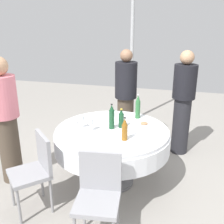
# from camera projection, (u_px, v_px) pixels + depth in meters

# --- Properties ---
(ground_plane) EXTENTS (10.00, 10.00, 0.00)m
(ground_plane) POSITION_uv_depth(u_px,v_px,m) (112.00, 181.00, 3.48)
(ground_plane) COLOR gray
(dining_table) EXTENTS (1.43, 1.43, 0.74)m
(dining_table) POSITION_uv_depth(u_px,v_px,m) (112.00, 140.00, 3.28)
(dining_table) COLOR white
(dining_table) RESTS_ON ground_plane
(bottle_dark_green_far) EXTENTS (0.07, 0.07, 0.32)m
(bottle_dark_green_far) POSITION_uv_depth(u_px,v_px,m) (112.00, 117.00, 3.21)
(bottle_dark_green_far) COLOR #194728
(bottle_dark_green_far) RESTS_ON dining_table
(bottle_amber_inner) EXTENTS (0.07, 0.07, 0.27)m
(bottle_amber_inner) POSITION_uv_depth(u_px,v_px,m) (125.00, 130.00, 2.91)
(bottle_amber_inner) COLOR #8C5619
(bottle_amber_inner) RESTS_ON dining_table
(bottle_dark_green_front) EXTENTS (0.07, 0.07, 0.25)m
(bottle_dark_green_front) POSITION_uv_depth(u_px,v_px,m) (121.00, 119.00, 3.25)
(bottle_dark_green_front) COLOR #194728
(bottle_dark_green_front) RESTS_ON dining_table
(bottle_green_right) EXTENTS (0.07, 0.07, 0.34)m
(bottle_green_right) POSITION_uv_depth(u_px,v_px,m) (138.00, 107.00, 3.55)
(bottle_green_right) COLOR #2D6B38
(bottle_green_right) RESTS_ON dining_table
(wine_glass_right) EXTENTS (0.07, 0.07, 0.16)m
(wine_glass_right) POSITION_uv_depth(u_px,v_px,m) (91.00, 122.00, 3.16)
(wine_glass_right) COLOR white
(wine_glass_right) RESTS_ON dining_table
(wine_glass_north) EXTENTS (0.07, 0.07, 0.16)m
(wine_glass_north) POSITION_uv_depth(u_px,v_px,m) (82.00, 119.00, 3.24)
(wine_glass_north) COLOR white
(wine_glass_north) RESTS_ON dining_table
(plate_near) EXTENTS (0.22, 0.22, 0.02)m
(plate_near) POSITION_uv_depth(u_px,v_px,m) (96.00, 143.00, 2.86)
(plate_near) COLOR white
(plate_near) RESTS_ON dining_table
(plate_east) EXTENTS (0.23, 0.23, 0.04)m
(plate_east) POSITION_uv_depth(u_px,v_px,m) (144.00, 124.00, 3.35)
(plate_east) COLOR white
(plate_east) RESTS_ON dining_table
(fork_inner) EXTENTS (0.13, 0.15, 0.00)m
(fork_inner) POSITION_uv_depth(u_px,v_px,m) (69.00, 139.00, 2.97)
(fork_inner) COLOR silver
(fork_inner) RESTS_ON dining_table
(knife_front) EXTENTS (0.04, 0.18, 0.00)m
(knife_front) POSITION_uv_depth(u_px,v_px,m) (105.00, 120.00, 3.52)
(knife_front) COLOR silver
(knife_front) RESTS_ON dining_table
(folded_napkin) EXTENTS (0.20, 0.20, 0.02)m
(folded_napkin) POSITION_uv_depth(u_px,v_px,m) (71.00, 123.00, 3.40)
(folded_napkin) COLOR white
(folded_napkin) RESTS_ON dining_table
(person_far) EXTENTS (0.34, 0.34, 1.60)m
(person_far) POSITION_uv_depth(u_px,v_px,m) (126.00, 99.00, 4.15)
(person_far) COLOR #4C3F33
(person_far) RESTS_ON ground_plane
(person_inner) EXTENTS (0.34, 0.34, 1.62)m
(person_inner) POSITION_uv_depth(u_px,v_px,m) (6.00, 119.00, 3.25)
(person_inner) COLOR #4C3F33
(person_inner) RESTS_ON ground_plane
(person_front) EXTENTS (0.34, 0.34, 1.61)m
(person_front) POSITION_uv_depth(u_px,v_px,m) (183.00, 102.00, 3.98)
(person_front) COLOR #26262B
(person_front) RESTS_ON ground_plane
(chair_outer) EXTENTS (0.45, 0.45, 0.87)m
(chair_outer) POSITION_uv_depth(u_px,v_px,m) (99.00, 191.00, 2.43)
(chair_outer) COLOR #99999E
(chair_outer) RESTS_ON ground_plane
(chair_south) EXTENTS (0.57, 0.57, 0.87)m
(chair_south) POSITION_uv_depth(u_px,v_px,m) (36.00, 167.00, 2.83)
(chair_south) COLOR #99999E
(chair_south) RESTS_ON ground_plane
(tent_pole_main) EXTENTS (0.07, 0.07, 2.51)m
(tent_pole_main) POSITION_uv_depth(u_px,v_px,m) (132.00, 61.00, 5.12)
(tent_pole_main) COLOR #B2B5B7
(tent_pole_main) RESTS_ON ground_plane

